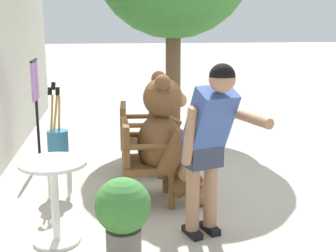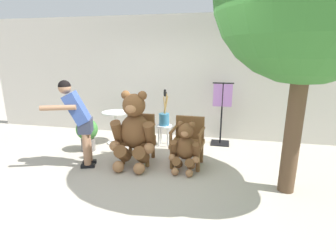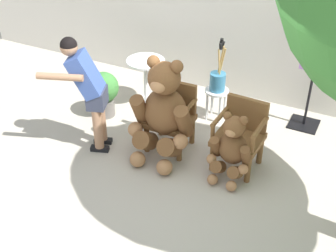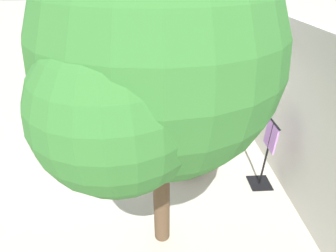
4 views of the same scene
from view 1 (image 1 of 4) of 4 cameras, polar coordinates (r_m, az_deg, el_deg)
name	(u,v)px [view 1 (image 1 of 4)]	position (r m, az deg, el deg)	size (l,w,h in m)	color
ground_plane	(197,183)	(5.47, 3.58, -7.00)	(60.00, 60.00, 0.00)	#B2A899
wooden_chair_left	(142,159)	(4.81, -3.16, -4.04)	(0.57, 0.53, 0.86)	brown
wooden_chair_right	(137,137)	(5.70, -3.75, -1.30)	(0.58, 0.54, 0.86)	brown
teddy_bear_large	(167,140)	(4.78, -0.15, -1.68)	(0.81, 0.76, 1.34)	brown
teddy_bear_small	(161,139)	(5.72, -0.86, -1.58)	(0.52, 0.50, 0.87)	brown
person_visitor	(209,137)	(3.88, 5.05, -1.34)	(0.72, 0.65, 1.54)	black
white_stool	(59,164)	(5.13, -13.14, -4.50)	(0.34, 0.34, 0.46)	silver
brush_bucket	(58,139)	(5.06, -13.31, -1.58)	(0.22, 0.22, 0.77)	teal
round_side_table	(54,192)	(4.07, -13.68, -7.87)	(0.56, 0.56, 0.72)	white
potted_plant	(123,213)	(3.70, -5.50, -10.54)	(0.44, 0.44, 0.68)	slate
clothing_display_stand	(37,110)	(6.25, -15.70, 1.94)	(0.44, 0.40, 1.36)	black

